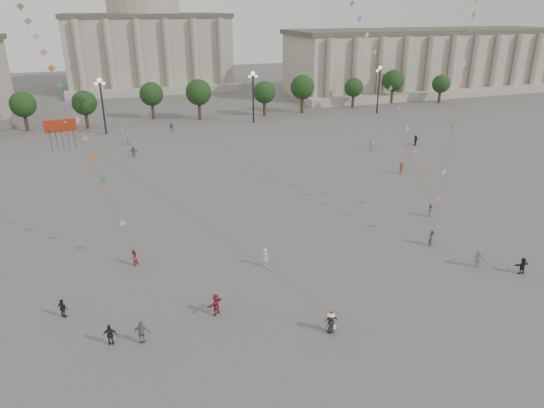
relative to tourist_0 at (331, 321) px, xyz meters
name	(u,v)px	position (x,y,z in m)	size (l,w,h in m)	color
ground	(337,324)	(0.84, 0.57, -0.87)	(360.00, 360.00, 0.00)	#5C5A57
hall_east	(427,61)	(75.84, 94.46, 7.56)	(84.00, 26.22, 17.20)	#AB9F90
hall_central	(146,38)	(0.84, 129.79, 13.36)	(48.30, 34.30, 35.50)	#AB9F90
tree_row	(175,95)	(0.84, 78.57, 4.52)	(137.12, 5.12, 8.00)	#36251B
lamp_post_mid_west	(101,96)	(-14.16, 70.57, 6.48)	(2.00, 0.90, 10.65)	#262628
lamp_post_mid_east	(253,88)	(15.84, 70.57, 6.48)	(2.00, 0.90, 10.65)	#262628
lamp_post_far_east	(379,81)	(45.84, 70.57, 6.48)	(2.00, 0.90, 10.65)	#262628
person_crowd_0	(171,127)	(-1.84, 68.57, -0.06)	(0.95, 0.40, 1.63)	navy
person_crowd_3	(522,266)	(20.38, 1.97, -0.06)	(1.50, 0.48, 1.61)	black
person_crowd_4	(128,140)	(-10.76, 60.98, -0.10)	(1.42, 0.45, 1.53)	#B5B4B0
person_crowd_6	(478,258)	(17.34, 4.26, 0.07)	(1.21, 0.70, 1.88)	slate
person_crowd_7	(372,145)	(28.69, 43.35, 0.05)	(1.70, 0.54, 1.83)	silver
person_crowd_8	(402,168)	(26.30, 30.68, 0.02)	(1.15, 0.66, 1.79)	brown
person_crowd_9	(416,140)	(37.63, 43.52, 0.02)	(1.66, 0.53, 1.79)	black
person_crowd_10	(122,131)	(-11.26, 68.57, -0.04)	(0.60, 0.40, 1.65)	#BCBBB8
person_crowd_12	(134,152)	(-10.34, 52.79, -0.04)	(1.53, 0.49, 1.65)	slate
person_crowd_13	(266,257)	(-1.51, 11.09, 0.07)	(0.69, 0.45, 1.88)	silver
tourist_0	(331,321)	(0.00, 0.00, 0.00)	(1.02, 0.42, 1.74)	maroon
tourist_1	(63,308)	(-19.25, 8.67, -0.06)	(0.95, 0.40, 1.63)	black
tourist_2	(216,304)	(-7.72, 5.06, 0.04)	(1.68, 0.54, 1.82)	maroon
tourist_3	(142,332)	(-13.65, 3.30, 0.08)	(1.12, 0.47, 1.91)	slate
tourist_4	(110,335)	(-15.83, 3.89, -0.02)	(0.99, 0.41, 1.70)	black
kite_flyer_0	(134,258)	(-13.27, 15.46, -0.07)	(0.78, 0.61, 1.60)	#A0362B
kite_flyer_1	(430,210)	(20.53, 15.90, -0.09)	(1.01, 0.58, 1.56)	navy
kite_flyer_2	(432,238)	(16.10, 9.57, -0.01)	(0.84, 0.65, 1.72)	slate
hat_person	(331,324)	(-0.11, -0.14, -0.07)	(0.75, 0.60, 1.69)	black
dragon_kite	(66,137)	(-17.09, 10.18, 13.22)	(9.81, 5.57, 24.19)	red
kite_train_west	(29,27)	(-20.39, 31.13, 20.05)	(13.85, 29.06, 48.01)	#3F3F3F
kite_train_east	(476,6)	(31.83, 26.51, 22.17)	(29.45, 31.19, 58.73)	#3F3F3F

